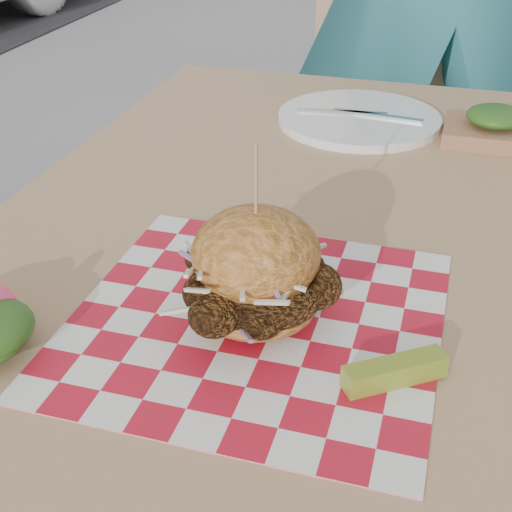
% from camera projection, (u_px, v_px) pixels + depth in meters
% --- Properties ---
extents(patio_table, '(0.80, 1.20, 0.75)m').
position_uv_depth(patio_table, '(310.00, 273.00, 0.93)').
color(patio_table, tan).
rests_on(patio_table, ground).
extents(patio_chair, '(0.45, 0.46, 0.95)m').
position_uv_depth(patio_chair, '(386.00, 124.00, 1.74)').
color(patio_chair, tan).
rests_on(patio_chair, ground).
extents(paper_liner, '(0.36, 0.36, 0.00)m').
position_uv_depth(paper_liner, '(256.00, 320.00, 0.71)').
color(paper_liner, red).
rests_on(paper_liner, patio_table).
extents(sandwich, '(0.16, 0.16, 0.19)m').
position_uv_depth(sandwich, '(256.00, 275.00, 0.68)').
color(sandwich, '#C07436').
rests_on(sandwich, paper_liner).
extents(pickle_spear, '(0.09, 0.07, 0.02)m').
position_uv_depth(pickle_spear, '(395.00, 371.00, 0.62)').
color(pickle_spear, olive).
rests_on(pickle_spear, paper_liner).
extents(place_setting, '(0.27, 0.27, 0.02)m').
position_uv_depth(place_setting, '(359.00, 119.00, 1.19)').
color(place_setting, white).
rests_on(place_setting, patio_table).
extents(kraft_tray, '(0.15, 0.12, 0.06)m').
position_uv_depth(kraft_tray, '(494.00, 127.00, 1.11)').
color(kraft_tray, '#946343').
rests_on(kraft_tray, patio_table).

